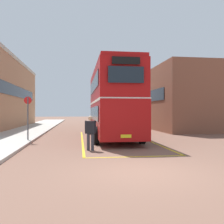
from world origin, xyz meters
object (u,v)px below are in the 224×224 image
pedestrian_boarding (90,131)px  bus_stop_sign (28,114)px  single_deck_bus (120,113)px  double_decker_bus (112,101)px

pedestrian_boarding → bus_stop_sign: bus_stop_sign is taller
single_deck_bus → pedestrian_boarding: bearing=-103.4°
pedestrian_boarding → double_decker_bus: bearing=71.3°
single_deck_bus → bus_stop_sign: 19.40m
single_deck_bus → pedestrian_boarding: size_ratio=6.25×
double_decker_bus → bus_stop_sign: (-5.29, -1.49, -0.82)m
double_decker_bus → single_deck_bus: size_ratio=1.01×
double_decker_bus → bus_stop_sign: double_decker_bus is taller
bus_stop_sign → double_decker_bus: bearing=15.7°
single_deck_bus → bus_stop_sign: size_ratio=3.95×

